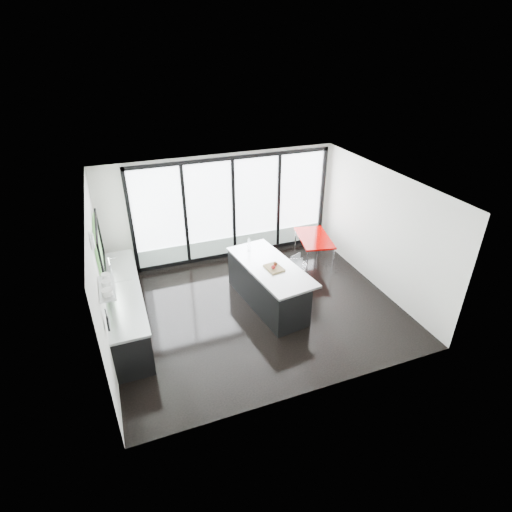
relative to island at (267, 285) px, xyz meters
name	(u,v)px	position (x,y,z in m)	size (l,w,h in m)	color
floor	(257,309)	(-0.29, -0.12, -0.49)	(6.00, 5.00, 0.00)	black
ceiling	(257,187)	(-0.29, -0.12, 2.31)	(6.00, 5.00, 0.00)	white
wall_back	(232,213)	(-0.02, 2.34, 0.78)	(6.00, 0.09, 2.80)	silver
wall_front	(315,326)	(-0.29, -2.62, 0.91)	(6.00, 0.00, 2.80)	silver
wall_left	(100,266)	(-3.26, 0.15, 1.07)	(0.26, 5.00, 2.80)	silver
wall_right	(380,230)	(2.71, -0.12, 0.91)	(0.00, 5.00, 2.80)	silver
counter_cabinets	(126,307)	(-2.96, 0.27, -0.02)	(0.69, 3.24, 1.36)	black
island	(267,285)	(0.00, 0.00, 0.00)	(1.30, 2.46, 1.25)	black
bar_stool_near	(295,284)	(0.68, -0.04, -0.13)	(0.46, 0.46, 0.73)	silver
bar_stool_far	(299,276)	(0.95, 0.32, -0.17)	(0.40, 0.40, 0.64)	silver
red_table	(313,249)	(1.84, 1.31, -0.13)	(0.76, 1.34, 0.72)	#930200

